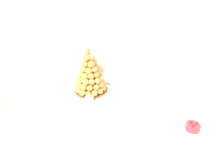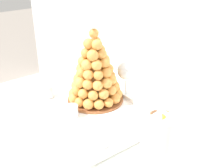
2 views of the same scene
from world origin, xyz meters
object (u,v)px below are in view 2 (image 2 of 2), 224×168
Objects in this scene: serving_tray at (89,111)px; creme_brulee_ramekin at (80,89)px; macaron_goblet at (160,137)px; dessert_cup_mid_left at (71,112)px; dessert_cup_left at (48,92)px; dessert_cup_centre at (100,138)px; wine_glass at (126,72)px; croquembouche at (95,71)px.

creme_brulee_ramekin is at bearing 160.85° from serving_tray.
creme_brulee_ramekin is 0.61m from macaron_goblet.
dessert_cup_mid_left is at bearing -41.24° from creme_brulee_ramekin.
creme_brulee_ramekin reaches higher than serving_tray.
dessert_cup_left is 0.43m from dessert_cup_centre.
serving_tray is at bearing 155.91° from dessert_cup_centre.
serving_tray is at bearing -87.19° from wine_glass.
dessert_cup_mid_left is at bearing 0.53° from dessert_cup_left.
dessert_cup_centre is (0.21, -0.09, 0.03)m from serving_tray.
dessert_cup_left is 0.21m from dessert_cup_mid_left.
dessert_cup_mid_left is at bearing -174.56° from macaron_goblet.
creme_brulee_ramekin is at bearing 170.76° from macaron_goblet.
croquembouche reaches higher than dessert_cup_left.
croquembouche reaches higher than dessert_cup_mid_left.
macaron_goblet is at bearing -12.73° from croquembouche.
croquembouche is 2.12× the size of wine_glass.
croquembouche is at bearing 44.51° from dessert_cup_left.
croquembouche is 0.15m from wine_glass.
croquembouche is 1.57× the size of macaron_goblet.
macaron_goblet is (0.43, -0.04, 0.14)m from serving_tray.
dessert_cup_centre is 0.67× the size of creme_brulee_ramekin.
serving_tray is 0.17m from croquembouche.
croquembouche is 0.20m from dessert_cup_mid_left.
dessert_cup_centre is at bearing -3.37° from dessert_cup_mid_left.
croquembouche reaches higher than dessert_cup_centre.
macaron_goblet reaches higher than dessert_cup_left.
croquembouche is at bearing 7.37° from creme_brulee_ramekin.
macaron_goblet is (0.65, 0.04, 0.11)m from dessert_cup_left.
creme_brulee_ramekin is at bearing 158.03° from dessert_cup_centre.
croquembouche is 0.34m from dessert_cup_centre.
dessert_cup_left is 0.66m from macaron_goblet.
croquembouche is 0.50m from macaron_goblet.
dessert_cup_left is 0.93× the size of dessert_cup_centre.
creme_brulee_ramekin is (-0.11, -0.01, -0.13)m from croquembouche.
serving_tray is 1.55× the size of croquembouche.
dessert_cup_centre reaches higher than serving_tray.
dessert_cup_centre is at bearing -1.46° from dessert_cup_left.
wine_glass is at bearing 44.11° from creme_brulee_ramekin.
dessert_cup_mid_left is 0.61× the size of creme_brulee_ramekin.
serving_tray is at bearing 85.74° from dessert_cup_mid_left.
dessert_cup_left is 0.62× the size of creme_brulee_ramekin.
dessert_cup_left reaches higher than serving_tray.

